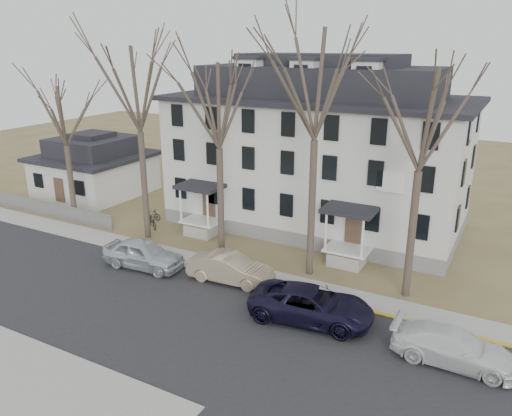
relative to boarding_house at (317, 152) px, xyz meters
The scene contains 18 objects.
ground 18.85m from the boarding_house, 83.64° to the right, with size 120.00×120.00×0.00m, color olive.
main_road 16.96m from the boarding_house, 82.85° to the right, with size 120.00×10.00×0.04m, color #27272A.
far_sidewalk 11.49m from the boarding_house, 78.64° to the right, with size 120.00×2.00×0.08m, color #A09F97.
yellow_curb 13.99m from the boarding_house, 57.18° to the right, with size 14.00×0.25×0.06m, color gold.
boarding_house is the anchor object (origin of this frame).
small_house 20.34m from the boarding_house, behind, with size 8.70×8.70×5.00m.
fence 21.48m from the boarding_house, 156.01° to the right, with size 14.00×0.06×1.20m, color gray.
tree_far_left 13.12m from the boarding_house, 137.82° to the right, with size 8.40×8.40×13.72m.
tree_mid_left 9.66m from the boarding_house, 110.20° to the right, with size 7.80×7.80×12.74m.
tree_center 10.39m from the boarding_house, 69.80° to the right, with size 9.00×9.00×14.70m.
tree_mid_right 12.51m from the boarding_house, 43.81° to the right, with size 7.80×7.80×12.74m.
tree_bungalow 18.17m from the boarding_house, 152.99° to the right, with size 6.60×6.60×10.78m.
car_silver 14.24m from the boarding_house, 116.17° to the right, with size 2.00×4.97×1.69m, color silver.
car_tan 12.18m from the boarding_house, 92.32° to the right, with size 1.68×4.82×1.59m, color tan.
car_navy 14.61m from the boarding_house, 68.60° to the right, with size 2.72×5.91×1.64m, color black.
car_white 18.16m from the boarding_house, 48.94° to the right, with size 2.04×5.01×1.45m, color silver.
bicycle_left 12.86m from the boarding_house, 146.29° to the right, with size 0.65×1.85×0.97m, color black.
bicycle_right 13.16m from the boarding_house, 153.78° to the right, with size 0.42×1.47×0.88m, color black.
Camera 1 is at (10.80, -14.80, 12.71)m, focal length 35.00 mm.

